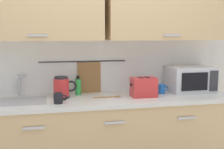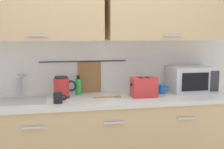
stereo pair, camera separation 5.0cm
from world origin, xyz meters
The scene contains 10 objects.
counter_unit centered at (-0.01, 0.30, 0.46)m, with size 2.53×0.64×0.90m.
back_wall_assembly centered at (0.00, 0.53, 1.52)m, with size 3.70×0.41×2.50m.
sink_faucet centered at (-0.84, 0.53, 1.04)m, with size 0.09×0.17×0.22m.
microwave centered at (0.92, 0.41, 1.04)m, with size 0.46×0.35×0.27m.
electric_kettle centered at (-0.43, 0.38, 1.00)m, with size 0.23×0.16×0.21m.
dish_soap_bottle centered at (-0.26, 0.49, 0.99)m, with size 0.06×0.06×0.20m.
mug_near_sink centered at (-0.47, 0.15, 0.95)m, with size 0.12×0.08×0.09m.
toaster centered at (0.36, 0.27, 1.00)m, with size 0.26×0.17×0.19m.
mug_by_kettle centered at (0.59, 0.38, 0.95)m, with size 0.12×0.08×0.09m.
wooden_spoon centered at (0.03, 0.30, 0.91)m, with size 0.28×0.04×0.01m.
Camera 2 is at (-0.51, -2.46, 1.52)m, focal length 47.23 mm.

